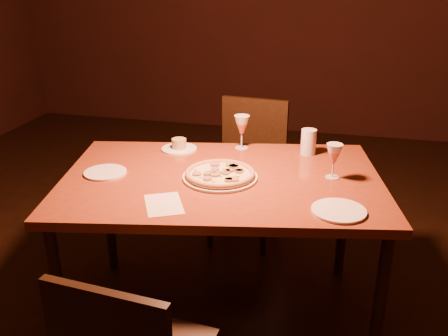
# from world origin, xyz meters

# --- Properties ---
(dining_table) EXTENTS (1.66, 1.24, 0.80)m
(dining_table) POSITION_xyz_m (0.10, 0.20, 0.73)
(dining_table) COLOR brown
(dining_table) RESTS_ON floor
(chair_far) EXTENTS (0.49, 0.49, 0.93)m
(chair_far) POSITION_xyz_m (0.05, 1.11, 0.52)
(chair_far) COLOR black
(chair_far) RESTS_ON floor
(pizza_plate) EXTENTS (0.35, 0.35, 0.04)m
(pizza_plate) POSITION_xyz_m (0.09, 0.18, 0.83)
(pizza_plate) COLOR white
(pizza_plate) RESTS_ON dining_table
(ramekin_saucer) EXTENTS (0.19, 0.19, 0.06)m
(ramekin_saucer) POSITION_xyz_m (-0.22, 0.51, 0.82)
(ramekin_saucer) COLOR white
(ramekin_saucer) RESTS_ON dining_table
(wine_glass_far) EXTENTS (0.08, 0.08, 0.18)m
(wine_glass_far) POSITION_xyz_m (0.11, 0.61, 0.90)
(wine_glass_far) COLOR #C76453
(wine_glass_far) RESTS_ON dining_table
(wine_glass_right) EXTENTS (0.08, 0.08, 0.17)m
(wine_glass_right) POSITION_xyz_m (0.61, 0.31, 0.89)
(wine_glass_right) COLOR #C76453
(wine_glass_right) RESTS_ON dining_table
(water_tumbler) EXTENTS (0.08, 0.08, 0.13)m
(water_tumbler) POSITION_xyz_m (0.47, 0.61, 0.87)
(water_tumbler) COLOR silver
(water_tumbler) RESTS_ON dining_table
(side_plate_left) EXTENTS (0.20, 0.20, 0.01)m
(side_plate_left) POSITION_xyz_m (-0.46, 0.11, 0.81)
(side_plate_left) COLOR white
(side_plate_left) RESTS_ON dining_table
(side_plate_near) EXTENTS (0.22, 0.22, 0.01)m
(side_plate_near) POSITION_xyz_m (0.65, -0.04, 0.81)
(side_plate_near) COLOR white
(side_plate_near) RESTS_ON dining_table
(menu_card) EXTENTS (0.23, 0.26, 0.00)m
(menu_card) POSITION_xyz_m (-0.07, -0.14, 0.81)
(menu_card) COLOR silver
(menu_card) RESTS_ON dining_table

